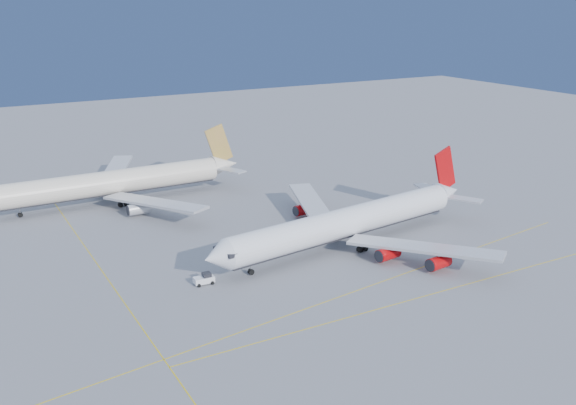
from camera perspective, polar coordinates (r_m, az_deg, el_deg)
name	(u,v)px	position (r m, az deg, el deg)	size (l,w,h in m)	color
ground	(346,276)	(123.57, 5.14, -6.55)	(500.00, 500.00, 0.00)	slate
taxiway_lines	(262,280)	(121.67, -2.34, -6.89)	(118.86, 140.00, 0.02)	gold
airliner_virgin	(351,222)	(137.10, 5.59, -1.70)	(71.26, 63.47, 17.60)	white
airliner_etihad	(119,182)	(171.56, -14.83, 1.80)	(68.40, 63.33, 17.88)	beige
pushback_tug	(204,279)	(120.64, -7.44, -6.75)	(3.82, 2.42, 2.11)	white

